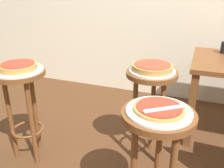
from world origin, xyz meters
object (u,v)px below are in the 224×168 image
(pizza_middle, at_px, (18,66))
(stool_leftside, at_px, (150,97))
(stool_foreground, at_px, (156,146))
(serving_plate_foreground, at_px, (159,111))
(pizza_leftside, at_px, (152,67))
(serving_plate_middle, at_px, (19,70))
(serving_plate_leftside, at_px, (152,71))
(pizza_server_knife, at_px, (165,109))
(stool_middle, at_px, (23,96))
(pizza_foreground, at_px, (159,108))

(pizza_middle, relative_size, stool_leftside, 0.36)
(stool_foreground, relative_size, serving_plate_foreground, 2.27)
(stool_foreground, distance_m, pizza_leftside, 0.65)
(serving_plate_middle, distance_m, serving_plate_leftside, 0.97)
(pizza_leftside, relative_size, pizza_server_knife, 1.34)
(stool_leftside, bearing_deg, stool_middle, -160.35)
(serving_plate_foreground, xyz_separation_m, pizza_server_knife, (0.03, -0.02, 0.03))
(serving_plate_leftside, bearing_deg, stool_middle, -160.35)
(serving_plate_foreground, bearing_deg, stool_foreground, 153.43)
(serving_plate_foreground, xyz_separation_m, stool_leftside, (-0.16, 0.58, -0.21))
(stool_foreground, xyz_separation_m, stool_leftside, (-0.16, 0.58, 0.00))
(pizza_leftside, height_order, pizza_server_knife, pizza_leftside)
(serving_plate_middle, bearing_deg, stool_foreground, -13.42)
(serving_plate_leftside, relative_size, pizza_server_knife, 1.52)
(stool_middle, bearing_deg, pizza_foreground, -13.42)
(pizza_foreground, xyz_separation_m, stool_middle, (-1.07, 0.26, -0.22))
(serving_plate_middle, relative_size, pizza_leftside, 1.21)
(stool_leftside, height_order, pizza_server_knife, pizza_server_knife)
(stool_foreground, height_order, stool_middle, same)
(stool_middle, xyz_separation_m, serving_plate_middle, (0.00, 0.00, 0.21))
(serving_plate_foreground, relative_size, pizza_middle, 1.22)
(pizza_foreground, distance_m, stool_middle, 1.13)
(pizza_leftside, bearing_deg, pizza_server_knife, -72.75)
(pizza_foreground, bearing_deg, serving_plate_middle, 166.58)
(stool_middle, height_order, pizza_leftside, pizza_leftside)
(serving_plate_foreground, bearing_deg, pizza_server_knife, -33.69)
(pizza_middle, bearing_deg, stool_foreground, -13.42)
(stool_middle, relative_size, serving_plate_leftside, 2.24)
(stool_foreground, xyz_separation_m, pizza_leftside, (-0.16, 0.58, 0.24))
(serving_plate_leftside, xyz_separation_m, pizza_leftside, (0.00, 0.00, 0.03))
(serving_plate_foreground, bearing_deg, stool_middle, 166.58)
(serving_plate_foreground, relative_size, stool_middle, 0.44)
(serving_plate_foreground, xyz_separation_m, serving_plate_middle, (-1.07, 0.26, 0.00))
(stool_leftside, xyz_separation_m, pizza_leftside, (0.00, 0.00, 0.24))
(serving_plate_leftside, bearing_deg, serving_plate_foreground, -74.90)
(serving_plate_foreground, distance_m, stool_leftside, 0.64)
(stool_foreground, height_order, pizza_middle, pizza_middle)
(pizza_server_knife, bearing_deg, serving_plate_foreground, 109.72)
(serving_plate_foreground, height_order, stool_middle, serving_plate_foreground)
(stool_leftside, bearing_deg, stool_foreground, -74.90)
(stool_middle, xyz_separation_m, stool_leftside, (0.92, 0.33, 0.00))
(pizza_foreground, height_order, serving_plate_leftside, pizza_foreground)
(stool_foreground, xyz_separation_m, pizza_server_knife, (0.03, -0.02, 0.24))
(pizza_server_knife, bearing_deg, pizza_foreground, 109.72)
(stool_leftside, distance_m, pizza_leftside, 0.24)
(pizza_foreground, xyz_separation_m, pizza_server_knife, (0.03, -0.02, 0.01))
(serving_plate_foreground, distance_m, serving_plate_middle, 1.10)
(serving_plate_middle, height_order, pizza_server_knife, pizza_server_knife)
(serving_plate_leftside, bearing_deg, pizza_server_knife, -72.75)
(pizza_foreground, distance_m, serving_plate_leftside, 0.60)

